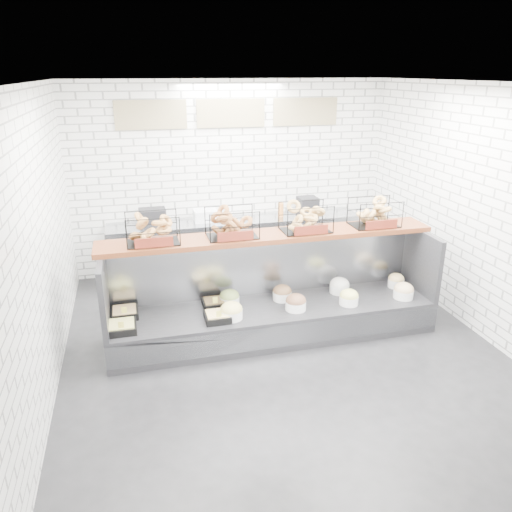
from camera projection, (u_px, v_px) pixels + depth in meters
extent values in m
plane|color=black|center=(280.00, 346.00, 5.99)|extent=(5.50, 5.50, 0.00)
cube|color=white|center=(232.00, 178.00, 7.97)|extent=(5.00, 0.02, 3.00)
cube|color=white|center=(39.00, 246.00, 4.89)|extent=(0.02, 5.50, 3.00)
cube|color=white|center=(479.00, 212.00, 6.05)|extent=(0.02, 5.50, 3.00)
cube|color=white|center=(285.00, 82.00, 4.94)|extent=(5.00, 5.50, 0.02)
cube|color=tan|center=(151.00, 115.00, 7.31)|extent=(1.05, 0.03, 0.42)
cube|color=tan|center=(231.00, 113.00, 7.59)|extent=(1.05, 0.03, 0.42)
cube|color=tan|center=(305.00, 112.00, 7.87)|extent=(1.05, 0.03, 0.42)
cube|color=black|center=(273.00, 320.00, 6.20)|extent=(4.00, 0.90, 0.40)
cube|color=#93969B|center=(284.00, 336.00, 5.79)|extent=(4.00, 0.03, 0.28)
cube|color=#93969B|center=(265.00, 264.00, 6.36)|extent=(4.00, 0.08, 0.80)
cube|color=black|center=(104.00, 293.00, 5.53)|extent=(0.06, 0.90, 0.80)
cube|color=black|center=(420.00, 261.00, 6.44)|extent=(0.06, 0.90, 0.80)
cube|color=black|center=(122.00, 328.00, 5.52)|extent=(0.32, 0.32, 0.08)
cube|color=#CBC568|center=(121.00, 325.00, 5.51)|extent=(0.27, 0.27, 0.04)
cube|color=#E5D94F|center=(121.00, 325.00, 5.39)|extent=(0.06, 0.01, 0.08)
cube|color=black|center=(125.00, 313.00, 5.85)|extent=(0.31, 0.31, 0.08)
cube|color=tan|center=(125.00, 310.00, 5.84)|extent=(0.26, 0.26, 0.04)
cube|color=#E5D94F|center=(124.00, 310.00, 5.72)|extent=(0.06, 0.01, 0.08)
cube|color=black|center=(217.00, 317.00, 5.75)|extent=(0.29, 0.29, 0.08)
cube|color=#EFCC7A|center=(217.00, 314.00, 5.74)|extent=(0.25, 0.25, 0.04)
cube|color=#E5D94F|center=(219.00, 314.00, 5.63)|extent=(0.06, 0.01, 0.08)
cube|color=black|center=(214.00, 304.00, 6.08)|extent=(0.27, 0.27, 0.08)
cube|color=brown|center=(214.00, 301.00, 6.07)|extent=(0.23, 0.23, 0.04)
cube|color=#E5D94F|center=(215.00, 300.00, 5.97)|extent=(0.06, 0.01, 0.08)
cylinder|color=white|center=(232.00, 314.00, 5.80)|extent=(0.26, 0.26, 0.11)
ellipsoid|color=#DCCC70|center=(231.00, 309.00, 5.78)|extent=(0.26, 0.26, 0.18)
cylinder|color=white|center=(230.00, 300.00, 6.13)|extent=(0.24, 0.24, 0.11)
ellipsoid|color=olive|center=(230.00, 296.00, 6.11)|extent=(0.24, 0.24, 0.17)
cylinder|color=white|center=(296.00, 305.00, 6.01)|extent=(0.25, 0.25, 0.11)
ellipsoid|color=brown|center=(296.00, 301.00, 5.99)|extent=(0.25, 0.25, 0.17)
cylinder|color=white|center=(282.00, 295.00, 6.27)|extent=(0.24, 0.24, 0.11)
ellipsoid|color=brown|center=(282.00, 291.00, 6.25)|extent=(0.23, 0.23, 0.16)
cylinder|color=white|center=(349.00, 300.00, 6.15)|extent=(0.24, 0.24, 0.11)
ellipsoid|color=#CCC968|center=(349.00, 296.00, 6.13)|extent=(0.23, 0.23, 0.16)
cylinder|color=white|center=(339.00, 288.00, 6.48)|extent=(0.25, 0.25, 0.11)
ellipsoid|color=silver|center=(340.00, 284.00, 6.46)|extent=(0.25, 0.25, 0.17)
cylinder|color=white|center=(403.00, 294.00, 6.32)|extent=(0.25, 0.25, 0.11)
ellipsoid|color=tan|center=(404.00, 289.00, 6.30)|extent=(0.25, 0.25, 0.17)
cylinder|color=white|center=(396.00, 283.00, 6.64)|extent=(0.21, 0.21, 0.11)
ellipsoid|color=#E7C276|center=(396.00, 279.00, 6.62)|extent=(0.21, 0.21, 0.15)
cube|color=#4C2110|center=(269.00, 236.00, 6.04)|extent=(4.10, 0.50, 0.06)
cube|color=black|center=(152.00, 229.00, 5.65)|extent=(0.60, 0.38, 0.34)
cube|color=maroon|center=(154.00, 243.00, 5.50)|extent=(0.42, 0.02, 0.11)
cube|color=black|center=(232.00, 223.00, 5.86)|extent=(0.60, 0.38, 0.34)
cube|color=maroon|center=(236.00, 236.00, 5.71)|extent=(0.42, 0.02, 0.11)
cube|color=black|center=(306.00, 218.00, 6.07)|extent=(0.60, 0.38, 0.34)
cube|color=maroon|center=(311.00, 230.00, 5.92)|extent=(0.42, 0.02, 0.11)
cube|color=black|center=(375.00, 213.00, 6.29)|extent=(0.60, 0.38, 0.34)
cube|color=maroon|center=(382.00, 225.00, 6.14)|extent=(0.42, 0.02, 0.11)
cube|color=#93969B|center=(237.00, 246.00, 8.04)|extent=(4.00, 0.60, 0.90)
cube|color=black|center=(152.00, 217.00, 7.60)|extent=(0.40, 0.30, 0.24)
cube|color=silver|center=(205.00, 215.00, 7.77)|extent=(0.35, 0.28, 0.18)
cylinder|color=orange|center=(281.00, 210.00, 8.01)|extent=(0.09, 0.09, 0.22)
cube|color=black|center=(307.00, 206.00, 8.06)|extent=(0.30, 0.30, 0.30)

